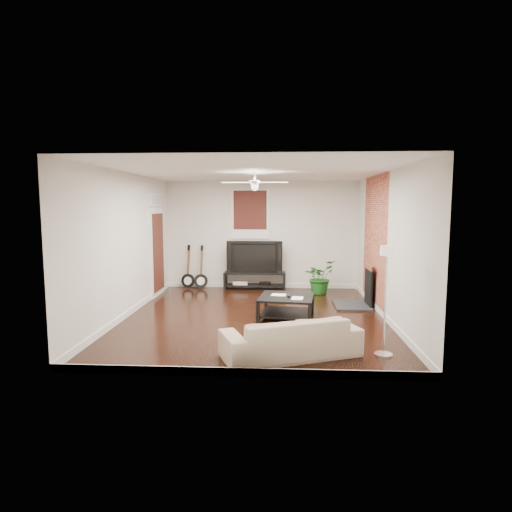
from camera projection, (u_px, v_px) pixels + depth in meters
The scene contains 14 objects.
room at pixel (255, 246), 8.27m from camera, with size 5.01×6.01×2.81m.
brick_accent at pixel (374, 242), 9.12m from camera, with size 0.02×2.20×2.80m, color #963F30.
fireplace at pixel (359, 285), 9.25m from camera, with size 0.80×1.10×0.92m, color black.
window_back at pixel (250, 214), 11.16m from camera, with size 1.00×0.06×1.30m, color black.
door_left at pixel (157, 244), 10.31m from camera, with size 0.08×1.00×2.50m, color white.
tv_stand at pixel (255, 281), 11.17m from camera, with size 1.60×0.43×0.45m, color black.
tv at pixel (255, 256), 11.12m from camera, with size 1.43×0.19×0.82m, color black.
coffee_table at pixel (286, 307), 8.32m from camera, with size 1.01×1.01×0.43m, color black.
sofa at pixel (291, 337), 6.19m from camera, with size 1.97×0.77×0.58m, color tan.
floor_lamp at pixel (385, 301), 6.15m from camera, with size 0.27×0.27×1.61m, color white, non-canonical shape.
potted_plant at pixel (320, 277), 10.56m from camera, with size 0.75×0.65×0.84m, color #1A5B1B.
guitar_left at pixel (188, 267), 11.20m from camera, with size 0.36×0.25×1.16m, color black, non-canonical shape.
guitar_right at pixel (201, 267), 11.15m from camera, with size 0.36×0.25×1.16m, color black, non-canonical shape.
ceiling_fan at pixel (255, 183), 8.13m from camera, with size 1.24×1.24×0.32m, color white, non-canonical shape.
Camera 1 is at (0.49, -8.22, 2.17)m, focal length 30.14 mm.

